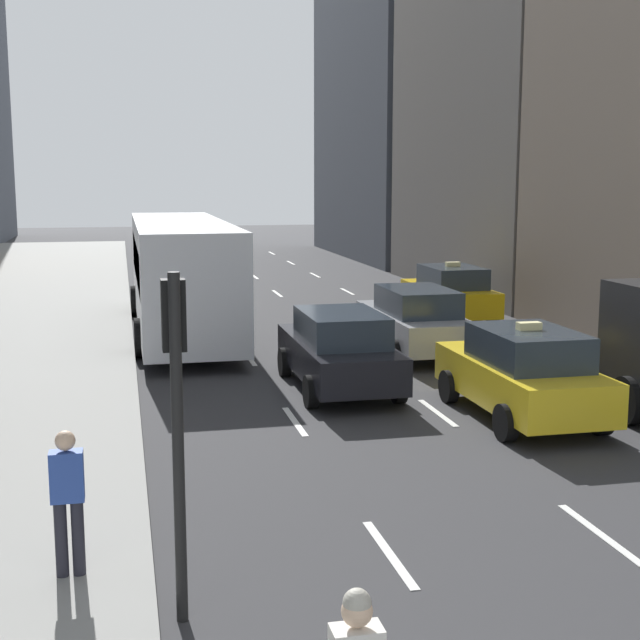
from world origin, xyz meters
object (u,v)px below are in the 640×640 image
Objects in this scene: taxi_lead at (450,293)px; sedan_silver_behind at (339,350)px; sedan_black_near at (415,320)px; city_bus at (180,272)px; taxi_second at (523,373)px; pedestrian_mid_block at (68,496)px; traffic_light_pole at (176,390)px.

taxi_lead reaches higher than sedan_silver_behind.
taxi_lead is 5.62m from sedan_black_near.
city_bus is (-5.61, 4.32, 0.91)m from sedan_black_near.
taxi_second is 4.09m from sedan_silver_behind.
pedestrian_mid_block reaches higher than sedan_black_near.
taxi_lead reaches higher than sedan_black_near.
city_bus is 16.17m from pedestrian_mid_block.
pedestrian_mid_block is at bearing -122.89° from taxi_lead.
city_bus reaches higher than taxi_second.
traffic_light_pole is at bearing -137.02° from taxi_second.
traffic_light_pole is at bearing -113.08° from sedan_silver_behind.
taxi_lead is at bearing 3.75° from city_bus.
sedan_silver_behind is 2.81× the size of pedestrian_mid_block.
taxi_lead is 19.96m from traffic_light_pole.
traffic_light_pole is (1.15, -0.92, 1.34)m from pedestrian_mid_block.
pedestrian_mid_block is at bearing -124.09° from sedan_black_near.
taxi_second is (-2.80, -11.17, 0.00)m from taxi_lead.
sedan_silver_behind is 8.19m from city_bus.
sedan_silver_behind is 1.29× the size of traffic_light_pole.
taxi_second is at bearing -46.77° from sedan_silver_behind.
taxi_lead is at bearing 60.10° from sedan_black_near.
pedestrian_mid_block is at bearing -145.77° from taxi_second.
sedan_silver_behind is 10.19m from traffic_light_pole.
traffic_light_pole reaches higher than taxi_second.
traffic_light_pole is (-6.75, -12.59, 1.53)m from sedan_black_near.
taxi_second is 12.04m from city_bus.
taxi_lead is at bearing 75.93° from taxi_second.
traffic_light_pole is at bearing -118.68° from taxi_lead.
taxi_lead is 1.22× the size of traffic_light_pole.
taxi_lead is 0.93× the size of sedan_black_near.
sedan_black_near is 4.34m from sedan_silver_behind.
sedan_black_near is at bearing -119.90° from taxi_lead.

